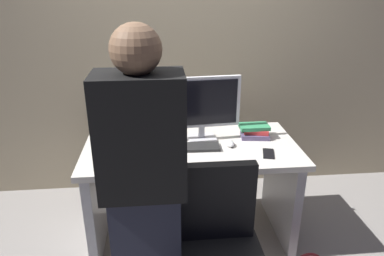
% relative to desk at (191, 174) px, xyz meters
% --- Properties ---
extents(ground_plane, '(9.00, 9.00, 0.00)m').
position_rel_desk_xyz_m(ground_plane, '(0.00, 0.00, -0.51)').
color(ground_plane, gray).
extents(wall_back, '(6.40, 0.10, 3.00)m').
position_rel_desk_xyz_m(wall_back, '(0.00, 0.80, 0.99)').
color(wall_back, tan).
rests_on(wall_back, ground).
extents(desk, '(1.47, 0.74, 0.74)m').
position_rel_desk_xyz_m(desk, '(0.00, 0.00, 0.00)').
color(desk, beige).
rests_on(desk, ground).
extents(person_at_desk, '(0.40, 0.24, 1.64)m').
position_rel_desk_xyz_m(person_at_desk, '(-0.30, -0.73, 0.33)').
color(person_at_desk, '#262838').
rests_on(person_at_desk, ground).
extents(monitor, '(0.54, 0.16, 0.46)m').
position_rel_desk_xyz_m(monitor, '(0.08, 0.10, 0.48)').
color(monitor, silver).
rests_on(monitor, desk).
extents(keyboard, '(0.43, 0.14, 0.02)m').
position_rel_desk_xyz_m(keyboard, '(-0.03, -0.05, 0.24)').
color(keyboard, '#262626').
rests_on(keyboard, desk).
extents(mouse, '(0.06, 0.10, 0.03)m').
position_rel_desk_xyz_m(mouse, '(0.26, -0.03, 0.25)').
color(mouse, white).
rests_on(mouse, desk).
extents(cup_near_keyboard, '(0.07, 0.07, 0.09)m').
position_rel_desk_xyz_m(cup_near_keyboard, '(-0.38, -0.06, 0.27)').
color(cup_near_keyboard, silver).
rests_on(cup_near_keyboard, desk).
extents(book_stack, '(0.22, 0.18, 0.09)m').
position_rel_desk_xyz_m(book_stack, '(0.47, 0.10, 0.27)').
color(book_stack, '#594C72').
rests_on(book_stack, desk).
extents(cell_phone, '(0.10, 0.16, 0.01)m').
position_rel_desk_xyz_m(cell_phone, '(0.49, -0.18, 0.23)').
color(cell_phone, black).
rests_on(cell_phone, desk).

